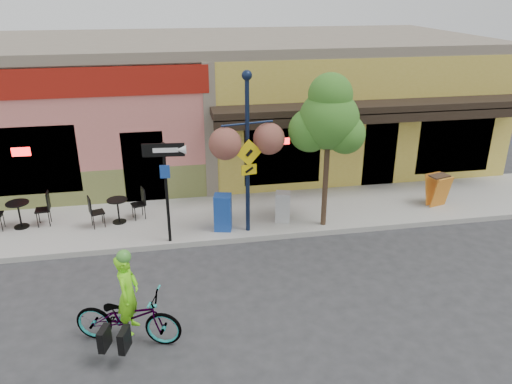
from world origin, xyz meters
TOP-DOWN VIEW (x-y plane):
  - ground at (0.00, 0.00)m, footprint 90.00×90.00m
  - sidewalk at (0.00, 2.00)m, footprint 24.00×3.00m
  - curb at (0.00, 0.55)m, footprint 24.00×0.12m
  - building at (0.00, 7.50)m, footprint 18.20×8.20m
  - bicycle at (-3.21, -2.93)m, footprint 2.14×1.27m
  - cyclist_rider at (-3.16, -2.93)m, footprint 0.53×0.66m
  - lamp_post at (-0.32, 0.90)m, footprint 1.42×0.79m
  - one_way_sign at (-2.37, 0.67)m, footprint 1.02×0.31m
  - cafe_set_left at (-6.29, 2.17)m, footprint 1.63×0.90m
  - cafe_set_right at (-3.72, 2.01)m, footprint 1.63×1.15m
  - newspaper_box_blue at (-0.96, 1.07)m, footprint 0.52×0.48m
  - newspaper_box_grey at (0.72, 1.30)m, footprint 0.47×0.45m
  - street_tree at (1.76, 0.88)m, footprint 1.75×1.75m
  - sandwich_board at (5.48, 1.34)m, footprint 0.66×0.55m

SIDE VIEW (x-z plane):
  - ground at x=0.00m, z-range 0.00..0.00m
  - sidewalk at x=0.00m, z-range 0.00..0.15m
  - curb at x=0.00m, z-range 0.00..0.15m
  - bicycle at x=-3.21m, z-range 0.00..1.06m
  - newspaper_box_grey at x=0.72m, z-range 0.15..0.99m
  - cafe_set_right at x=-3.72m, z-range 0.15..1.04m
  - cafe_set_left at x=-6.29m, z-range 0.15..1.09m
  - sandwich_board at x=5.48m, z-range 0.15..1.10m
  - newspaper_box_blue at x=-0.96m, z-range 0.15..1.14m
  - cyclist_rider at x=-3.16m, z-range 0.00..1.57m
  - one_way_sign at x=-2.37m, z-range 0.15..2.76m
  - street_tree at x=1.76m, z-range 0.15..4.29m
  - building at x=0.00m, z-range 0.00..4.50m
  - lamp_post at x=-0.32m, z-range 0.15..4.36m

